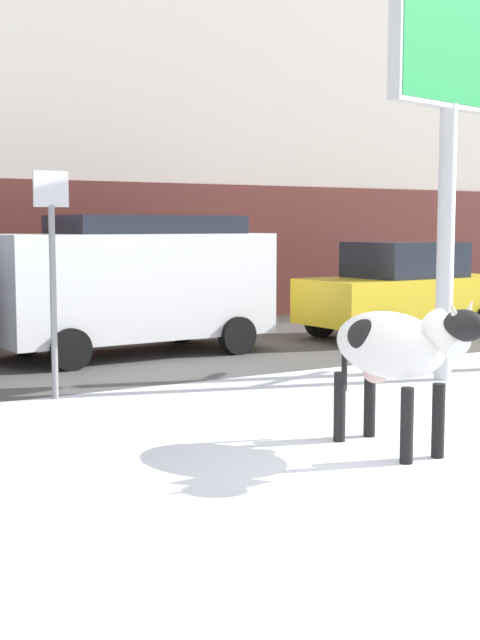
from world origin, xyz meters
name	(u,v)px	position (x,y,z in m)	size (l,w,h in m)	color
ground_plane	(366,482)	(0.00, 0.00, 0.00)	(120.00, 120.00, 0.00)	white
road_strip	(52,361)	(0.00, 7.77, 0.00)	(60.00, 5.60, 0.01)	#514F4C
cow_holstein	(391,348)	(0.87, 0.71, 1.00)	(0.61, 1.89, 1.54)	silver
billboard	(451,65)	(4.13, 3.32, 4.31)	(2.51, 0.73, 5.56)	silver
car_white_van	(132,281)	(1.42, 7.80, 1.24)	(4.67, 2.26, 2.32)	white
car_yellow_sedan	(404,290)	(6.92, 7.25, 0.91)	(4.27, 2.11, 1.84)	gold
street_sign	(53,265)	(-0.99, 4.84, 1.67)	(0.44, 0.08, 2.82)	gray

